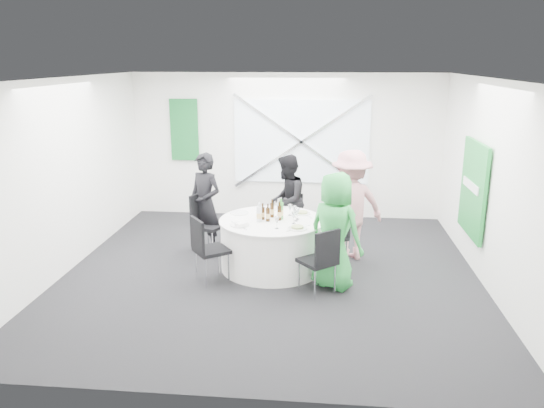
# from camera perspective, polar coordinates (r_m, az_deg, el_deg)

# --- Properties ---
(floor) EXTENTS (6.00, 6.00, 0.00)m
(floor) POSITION_cam_1_polar(r_m,az_deg,el_deg) (7.88, -0.14, -7.41)
(floor) COLOR black
(floor) RESTS_ON ground
(ceiling) EXTENTS (6.00, 6.00, 0.00)m
(ceiling) POSITION_cam_1_polar(r_m,az_deg,el_deg) (7.27, -0.16, 13.38)
(ceiling) COLOR white
(ceiling) RESTS_ON wall_back
(wall_back) EXTENTS (6.00, 0.00, 6.00)m
(wall_back) POSITION_cam_1_polar(r_m,az_deg,el_deg) (10.39, 1.52, 6.23)
(wall_back) COLOR white
(wall_back) RESTS_ON floor
(wall_front) EXTENTS (6.00, 0.00, 6.00)m
(wall_front) POSITION_cam_1_polar(r_m,az_deg,el_deg) (4.60, -3.92, -5.77)
(wall_front) COLOR white
(wall_front) RESTS_ON floor
(wall_left) EXTENTS (0.00, 6.00, 6.00)m
(wall_left) POSITION_cam_1_polar(r_m,az_deg,el_deg) (8.30, -21.25, 2.84)
(wall_left) COLOR white
(wall_left) RESTS_ON floor
(wall_right) EXTENTS (0.00, 6.00, 6.00)m
(wall_right) POSITION_cam_1_polar(r_m,az_deg,el_deg) (7.76, 22.50, 1.88)
(wall_right) COLOR white
(wall_right) RESTS_ON floor
(window_panel) EXTENTS (2.60, 0.03, 1.60)m
(window_panel) POSITION_cam_1_polar(r_m,az_deg,el_deg) (10.32, 3.18, 6.71)
(window_panel) COLOR white
(window_panel) RESTS_ON wall_back
(window_brace_a) EXTENTS (2.63, 0.05, 1.84)m
(window_brace_a) POSITION_cam_1_polar(r_m,az_deg,el_deg) (10.28, 3.17, 6.68)
(window_brace_a) COLOR silver
(window_brace_a) RESTS_ON window_panel
(window_brace_b) EXTENTS (2.63, 0.05, 1.84)m
(window_brace_b) POSITION_cam_1_polar(r_m,az_deg,el_deg) (10.28, 3.17, 6.68)
(window_brace_b) COLOR silver
(window_brace_b) RESTS_ON window_panel
(green_banner) EXTENTS (0.55, 0.04, 1.20)m
(green_banner) POSITION_cam_1_polar(r_m,az_deg,el_deg) (10.62, -9.41, 7.88)
(green_banner) COLOR #156B34
(green_banner) RESTS_ON wall_back
(green_sign) EXTENTS (0.05, 1.20, 1.40)m
(green_sign) POSITION_cam_1_polar(r_m,az_deg,el_deg) (8.34, 20.82, 1.53)
(green_sign) COLOR #198931
(green_sign) RESTS_ON wall_right
(banquet_table) EXTENTS (1.56, 1.56, 0.76)m
(banquet_table) POSITION_cam_1_polar(r_m,az_deg,el_deg) (7.93, 0.00, -4.32)
(banquet_table) COLOR white
(banquet_table) RESTS_ON floor
(chair_back) EXTENTS (0.44, 0.45, 0.84)m
(chair_back) POSITION_cam_1_polar(r_m,az_deg,el_deg) (9.00, 2.03, -1.16)
(chair_back) COLOR black
(chair_back) RESTS_ON floor
(chair_back_left) EXTENTS (0.60, 0.59, 0.98)m
(chair_back_left) POSITION_cam_1_polar(r_m,az_deg,el_deg) (8.55, -7.20, -1.59)
(chair_back_left) COLOR black
(chair_back_left) RESTS_ON floor
(chair_back_right) EXTENTS (0.50, 0.49, 0.84)m
(chair_back_right) POSITION_cam_1_polar(r_m,az_deg,el_deg) (8.20, 7.13, -2.94)
(chair_back_right) COLOR black
(chair_back_right) RESTS_ON floor
(chair_front_right) EXTENTS (0.59, 0.60, 0.93)m
(chair_front_right) POSITION_cam_1_polar(r_m,az_deg,el_deg) (7.01, 5.34, -5.67)
(chair_front_right) COLOR black
(chair_front_right) RESTS_ON floor
(chair_front_left) EXTENTS (0.61, 0.60, 0.95)m
(chair_front_left) POSITION_cam_1_polar(r_m,az_deg,el_deg) (7.42, -7.14, -4.39)
(chair_front_left) COLOR black
(chair_front_left) RESTS_ON floor
(person_man_back_left) EXTENTS (0.71, 0.62, 1.63)m
(person_man_back_left) POSITION_cam_1_polar(r_m,az_deg,el_deg) (8.54, -7.21, 0.06)
(person_man_back_left) COLOR black
(person_man_back_left) RESTS_ON floor
(person_man_back) EXTENTS (0.51, 0.80, 1.54)m
(person_man_back) POSITION_cam_1_polar(r_m,az_deg,el_deg) (8.82, 1.60, 0.38)
(person_man_back) COLOR black
(person_man_back) RESTS_ON floor
(person_woman_pink) EXTENTS (1.23, 0.93, 1.73)m
(person_woman_pink) POSITION_cam_1_polar(r_m,az_deg,el_deg) (8.26, 8.45, -0.16)
(person_woman_pink) COLOR #CB838B
(person_woman_pink) RESTS_ON floor
(person_woman_green) EXTENTS (0.94, 0.86, 1.62)m
(person_woman_green) POSITION_cam_1_polar(r_m,az_deg,el_deg) (7.20, 6.77, -2.89)
(person_woman_green) COLOR green
(person_woman_green) RESTS_ON floor
(plate_back) EXTENTS (0.30, 0.30, 0.01)m
(plate_back) POSITION_cam_1_polar(r_m,az_deg,el_deg) (8.37, -0.10, -0.46)
(plate_back) COLOR white
(plate_back) RESTS_ON banquet_table
(plate_back_left) EXTENTS (0.28, 0.28, 0.01)m
(plate_back_left) POSITION_cam_1_polar(r_m,az_deg,el_deg) (8.14, -3.51, -0.95)
(plate_back_left) COLOR white
(plate_back_left) RESTS_ON banquet_table
(plate_back_right) EXTENTS (0.25, 0.25, 0.04)m
(plate_back_right) POSITION_cam_1_polar(r_m,az_deg,el_deg) (8.10, 3.29, -0.97)
(plate_back_right) COLOR white
(plate_back_right) RESTS_ON banquet_table
(plate_front_right) EXTENTS (0.27, 0.27, 0.04)m
(plate_front_right) POSITION_cam_1_polar(r_m,az_deg,el_deg) (7.40, 2.75, -2.57)
(plate_front_right) COLOR white
(plate_front_right) RESTS_ON banquet_table
(plate_front_left) EXTENTS (0.27, 0.27, 0.01)m
(plate_front_left) POSITION_cam_1_polar(r_m,az_deg,el_deg) (7.56, -3.50, -2.26)
(plate_front_left) COLOR white
(plate_front_left) RESTS_ON banquet_table
(napkin) EXTENTS (0.19, 0.19, 0.05)m
(napkin) POSITION_cam_1_polar(r_m,az_deg,el_deg) (7.48, -3.30, -2.19)
(napkin) COLOR white
(napkin) RESTS_ON plate_front_left
(beer_bottle_a) EXTENTS (0.06, 0.06, 0.25)m
(beer_bottle_a) POSITION_cam_1_polar(r_m,az_deg,el_deg) (7.80, -1.00, -1.01)
(beer_bottle_a) COLOR #39200A
(beer_bottle_a) RESTS_ON banquet_table
(beer_bottle_b) EXTENTS (0.06, 0.06, 0.28)m
(beer_bottle_b) POSITION_cam_1_polar(r_m,az_deg,el_deg) (7.91, 0.01, -0.67)
(beer_bottle_b) COLOR #39200A
(beer_bottle_b) RESTS_ON banquet_table
(beer_bottle_c) EXTENTS (0.06, 0.06, 0.28)m
(beer_bottle_c) POSITION_cam_1_polar(r_m,az_deg,el_deg) (7.76, 0.80, -0.98)
(beer_bottle_c) COLOR #39200A
(beer_bottle_c) RESTS_ON banquet_table
(beer_bottle_d) EXTENTS (0.06, 0.06, 0.26)m
(beer_bottle_d) POSITION_cam_1_polar(r_m,az_deg,el_deg) (7.71, -0.44, -1.14)
(beer_bottle_d) COLOR #39200A
(beer_bottle_d) RESTS_ON banquet_table
(green_water_bottle) EXTENTS (0.08, 0.08, 0.31)m
(green_water_bottle) POSITION_cam_1_polar(r_m,az_deg,el_deg) (7.81, 0.96, -0.76)
(green_water_bottle) COLOR green
(green_water_bottle) RESTS_ON banquet_table
(clear_water_bottle) EXTENTS (0.08, 0.08, 0.29)m
(clear_water_bottle) POSITION_cam_1_polar(r_m,az_deg,el_deg) (7.69, -1.39, -1.10)
(clear_water_bottle) COLOR silver
(clear_water_bottle) RESTS_ON banquet_table
(wine_glass_a) EXTENTS (0.07, 0.07, 0.17)m
(wine_glass_a) POSITION_cam_1_polar(r_m,az_deg,el_deg) (7.60, 2.35, -1.21)
(wine_glass_a) COLOR white
(wine_glass_a) RESTS_ON banquet_table
(wine_glass_b) EXTENTS (0.07, 0.07, 0.17)m
(wine_glass_b) POSITION_cam_1_polar(r_m,az_deg,el_deg) (7.37, 0.52, -1.73)
(wine_glass_b) COLOR white
(wine_glass_b) RESTS_ON banquet_table
(wine_glass_c) EXTENTS (0.07, 0.07, 0.17)m
(wine_glass_c) POSITION_cam_1_polar(r_m,az_deg,el_deg) (7.91, 2.41, -0.55)
(wine_glass_c) COLOR white
(wine_glass_c) RESTS_ON banquet_table
(wine_glass_d) EXTENTS (0.07, 0.07, 0.17)m
(wine_glass_d) POSITION_cam_1_polar(r_m,az_deg,el_deg) (8.00, 1.94, -0.36)
(wine_glass_d) COLOR white
(wine_glass_d) RESTS_ON banquet_table
(wine_glass_e) EXTENTS (0.07, 0.07, 0.17)m
(wine_glass_e) POSITION_cam_1_polar(r_m,az_deg,el_deg) (7.72, 2.61, -0.95)
(wine_glass_e) COLOR white
(wine_glass_e) RESTS_ON banquet_table
(wine_glass_f) EXTENTS (0.07, 0.07, 0.17)m
(wine_glass_f) POSITION_cam_1_polar(r_m,az_deg,el_deg) (7.81, 2.77, -0.77)
(wine_glass_f) COLOR white
(wine_glass_f) RESTS_ON banquet_table
(fork_a) EXTENTS (0.10, 0.13, 0.01)m
(fork_a) POSITION_cam_1_polar(r_m,az_deg,el_deg) (7.95, 4.06, -1.41)
(fork_a) COLOR silver
(fork_a) RESTS_ON banquet_table
(knife_a) EXTENTS (0.09, 0.14, 0.01)m
(knife_a) POSITION_cam_1_polar(r_m,az_deg,el_deg) (8.19, 3.01, -0.89)
(knife_a) COLOR silver
(knife_a) RESTS_ON banquet_table
(fork_b) EXTENTS (0.11, 0.12, 0.01)m
(fork_b) POSITION_cam_1_polar(r_m,az_deg,el_deg) (7.32, 1.97, -2.87)
(fork_b) COLOR silver
(fork_b) RESTS_ON banquet_table
(knife_b) EXTENTS (0.12, 0.12, 0.01)m
(knife_b) POSITION_cam_1_polar(r_m,az_deg,el_deg) (7.53, 3.68, -2.37)
(knife_b) COLOR silver
(knife_b) RESTS_ON banquet_table
(fork_c) EXTENTS (0.10, 0.13, 0.01)m
(fork_c) POSITION_cam_1_polar(r_m,az_deg,el_deg) (7.68, -4.14, -2.01)
(fork_c) COLOR silver
(fork_c) RESTS_ON banquet_table
(knife_c) EXTENTS (0.10, 0.13, 0.01)m
(knife_c) POSITION_cam_1_polar(r_m,az_deg,el_deg) (7.42, -3.02, -2.64)
(knife_c) COLOR silver
(knife_c) RESTS_ON banquet_table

